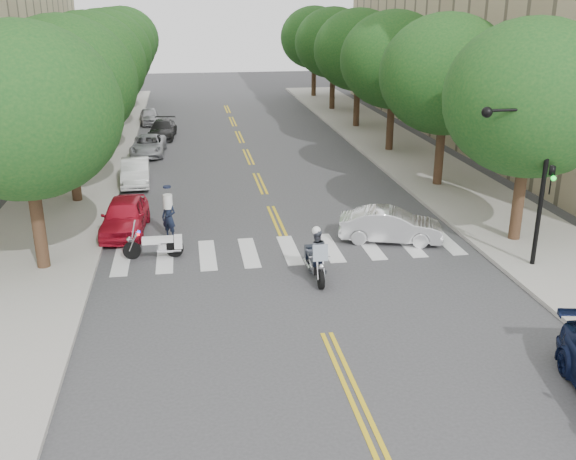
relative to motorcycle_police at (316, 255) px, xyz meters
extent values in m
plane|color=#38383A|center=(-0.46, -3.88, -0.83)|extent=(140.00, 140.00, 0.00)
cube|color=#9E9991|center=(-9.96, 18.12, -0.75)|extent=(5.00, 60.00, 0.15)
cube|color=#9E9991|center=(9.04, 18.12, -0.75)|extent=(5.00, 60.00, 0.15)
cylinder|color=#382316|center=(-9.26, 2.12, 0.83)|extent=(0.44, 0.44, 3.32)
ellipsoid|color=#134518|center=(-9.26, 2.12, 4.74)|extent=(6.40, 6.40, 5.76)
cylinder|color=#382316|center=(-9.26, 10.12, 0.83)|extent=(0.44, 0.44, 3.32)
ellipsoid|color=#134518|center=(-9.26, 10.12, 4.74)|extent=(6.40, 6.40, 5.76)
cylinder|color=#382316|center=(-9.26, 18.12, 0.83)|extent=(0.44, 0.44, 3.32)
ellipsoid|color=#134518|center=(-9.26, 18.12, 4.74)|extent=(6.40, 6.40, 5.76)
cylinder|color=#382316|center=(-9.26, 26.12, 0.83)|extent=(0.44, 0.44, 3.32)
ellipsoid|color=#134518|center=(-9.26, 26.12, 4.74)|extent=(6.40, 6.40, 5.76)
cylinder|color=#382316|center=(-9.26, 34.12, 0.83)|extent=(0.44, 0.44, 3.32)
ellipsoid|color=#134518|center=(-9.26, 34.12, 4.74)|extent=(6.40, 6.40, 5.76)
cylinder|color=#382316|center=(-9.26, 42.12, 0.83)|extent=(0.44, 0.44, 3.32)
ellipsoid|color=#134518|center=(-9.26, 42.12, 4.74)|extent=(6.40, 6.40, 5.76)
cylinder|color=#382316|center=(8.34, 2.12, 0.83)|extent=(0.44, 0.44, 3.32)
ellipsoid|color=#134518|center=(8.34, 2.12, 4.74)|extent=(6.40, 6.40, 5.76)
cylinder|color=#382316|center=(8.34, 10.12, 0.83)|extent=(0.44, 0.44, 3.32)
ellipsoid|color=#134518|center=(8.34, 10.12, 4.74)|extent=(6.40, 6.40, 5.76)
cylinder|color=#382316|center=(8.34, 18.12, 0.83)|extent=(0.44, 0.44, 3.32)
ellipsoid|color=#134518|center=(8.34, 18.12, 4.74)|extent=(6.40, 6.40, 5.76)
cylinder|color=#382316|center=(8.34, 26.12, 0.83)|extent=(0.44, 0.44, 3.32)
ellipsoid|color=#134518|center=(8.34, 26.12, 4.74)|extent=(6.40, 6.40, 5.76)
cylinder|color=#382316|center=(8.34, 34.12, 0.83)|extent=(0.44, 0.44, 3.32)
ellipsoid|color=#134518|center=(8.34, 34.12, 4.74)|extent=(6.40, 6.40, 5.76)
cylinder|color=#382316|center=(8.34, 42.12, 0.83)|extent=(0.44, 0.44, 3.32)
ellipsoid|color=#134518|center=(8.34, 42.12, 4.74)|extent=(6.40, 6.40, 5.76)
cylinder|color=black|center=(7.74, -0.38, 2.17)|extent=(0.16, 0.16, 6.00)
cylinder|color=black|center=(6.54, -0.38, 4.77)|extent=(2.40, 0.10, 0.10)
sphere|color=black|center=(5.44, -0.38, 4.72)|extent=(0.36, 0.36, 0.36)
imported|color=black|center=(7.99, -0.38, 2.37)|extent=(0.16, 0.20, 1.00)
sphere|color=#0CCC26|center=(7.99, -0.53, 2.47)|extent=(0.18, 0.18, 0.18)
cylinder|color=black|center=(-0.01, -0.91, -0.49)|extent=(0.15, 0.68, 0.68)
cylinder|color=black|center=(0.01, 0.70, -0.49)|extent=(0.19, 0.68, 0.68)
cube|color=silver|center=(0.00, -0.05, -0.38)|extent=(0.33, 0.91, 0.32)
cube|color=black|center=(0.00, -0.16, -0.13)|extent=(0.37, 0.71, 0.22)
cube|color=black|center=(0.00, 0.40, -0.11)|extent=(0.41, 0.56, 0.16)
cube|color=black|center=(0.01, 0.85, -0.23)|extent=(0.44, 0.30, 0.45)
cube|color=#8C99A5|center=(-0.01, -0.78, 0.38)|extent=(0.50, 0.16, 0.55)
cube|color=red|center=(0.12, -0.61, 0.20)|extent=(0.10, 0.10, 0.08)
cube|color=#0C26E5|center=(-0.13, -0.61, 0.20)|extent=(0.10, 0.10, 0.08)
imported|color=#474C56|center=(0.00, -0.05, 0.14)|extent=(0.77, 0.61, 1.58)
sphere|color=silver|center=(0.00, -0.05, 0.88)|extent=(0.30, 0.30, 0.30)
cylinder|color=black|center=(-6.28, 2.70, -0.50)|extent=(0.66, 0.14, 0.65)
cylinder|color=black|center=(-4.75, 2.68, -0.50)|extent=(0.66, 0.18, 0.65)
cube|color=silver|center=(-5.47, 2.69, -0.40)|extent=(0.87, 0.32, 0.31)
cube|color=silver|center=(-5.56, 2.69, -0.16)|extent=(0.68, 0.35, 0.21)
cube|color=silver|center=(-5.03, 2.68, -0.14)|extent=(0.53, 0.39, 0.15)
cube|color=silver|center=(-4.60, 2.68, -0.25)|extent=(0.29, 0.43, 0.43)
cube|color=#8C99A5|center=(-6.16, 2.69, 0.33)|extent=(0.15, 0.48, 0.53)
cube|color=red|center=(-6.00, 2.58, 0.15)|extent=(0.10, 0.10, 0.08)
cube|color=#0C26E5|center=(-5.99, 2.81, 0.15)|extent=(0.10, 0.10, 0.08)
imported|color=black|center=(-4.95, 4.62, 0.04)|extent=(0.76, 0.72, 1.75)
imported|color=silver|center=(3.58, 2.95, -0.17)|extent=(4.21, 2.51, 1.31)
imported|color=red|center=(-6.73, 5.62, -0.11)|extent=(1.94, 4.31, 1.44)
imported|color=white|center=(-6.76, 12.97, -0.18)|extent=(1.52, 3.97, 1.29)
imported|color=#96979D|center=(-6.40, 19.62, -0.24)|extent=(2.16, 4.32, 1.18)
imported|color=black|center=(-5.66, 24.62, -0.23)|extent=(2.04, 4.27, 1.20)
imported|color=#A3A2A8|center=(-6.76, 30.12, -0.24)|extent=(1.73, 3.58, 1.18)
camera|label=1|loc=(-4.11, -19.65, 8.12)|focal=40.00mm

